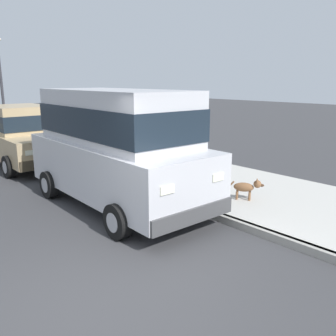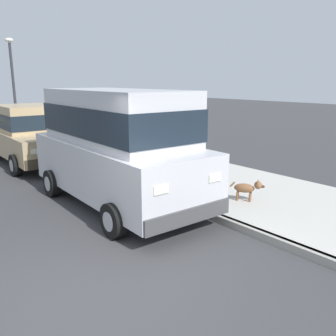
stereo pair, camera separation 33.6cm
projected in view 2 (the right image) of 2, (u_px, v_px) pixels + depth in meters
ground_plane at (84, 295)px, 4.68m from camera, size 80.00×80.00×0.00m
curb at (243, 228)px, 6.64m from camera, size 0.16×64.00×0.14m
sidewalk at (297, 207)px, 7.75m from camera, size 3.60×64.00×0.14m
car_silver_van at (117, 143)px, 7.78m from camera, size 2.25×4.96×2.52m
car_tan_sedan at (29, 134)px, 11.91m from camera, size 2.13×4.65×1.92m
dog_brown at (247, 188)px, 7.86m from camera, size 0.47×0.66×0.49m
fire_hydrant at (155, 170)px, 9.27m from camera, size 0.34×0.24×0.72m
street_lamp at (13, 76)px, 16.60m from camera, size 0.36×0.36×4.42m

